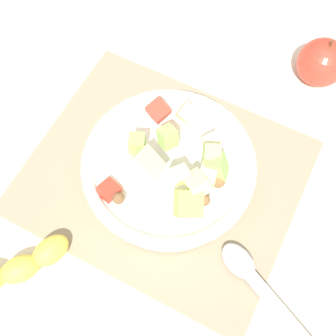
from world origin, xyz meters
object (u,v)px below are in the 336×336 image
Objects in this scene: whole_apple at (322,63)px; banana_whole at (19,266)px; salad_bowl at (168,170)px; serving_spoon at (263,291)px.

whole_apple is 0.56m from banana_whole.
salad_bowl is 0.24m from banana_whole.
serving_spoon is at bearing 21.75° from banana_whole.
banana_whole reaches higher than serving_spoon.
banana_whole is (-0.31, -0.12, 0.01)m from serving_spoon.
banana_whole is at bearing -119.48° from salad_bowl.
salad_bowl is at bearing 154.88° from serving_spoon.
serving_spoon is (0.19, -0.09, -0.03)m from salad_bowl.
salad_bowl is 0.31m from whole_apple.
serving_spoon is 2.42× the size of whole_apple.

